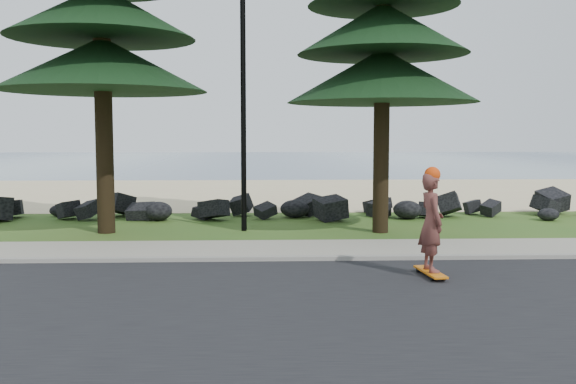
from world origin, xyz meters
The scene contains 9 objects.
ground centered at (0.00, 0.00, 0.00)m, with size 160.00×160.00×0.00m, color #2C571B.
road centered at (0.00, -4.50, 0.01)m, with size 160.00×7.00×0.02m, color black.
kerb centered at (0.00, -0.90, 0.05)m, with size 160.00×0.20×0.10m, color gray.
sidewalk centered at (0.00, 0.20, 0.04)m, with size 160.00×2.00×0.08m, color gray.
beach_sand centered at (0.00, 14.50, 0.01)m, with size 160.00×15.00×0.01m, color #CAAE86.
ocean centered at (0.00, 51.00, 0.00)m, with size 160.00×58.00×0.01m, color #3C5673.
seawall_boulders centered at (0.00, 5.60, 0.00)m, with size 60.00×2.40×1.10m, color black, non-canonical shape.
lamp_post centered at (0.00, 3.20, 4.13)m, with size 0.25×0.14×8.14m.
skateboarder centered at (3.41, -2.45, 0.97)m, with size 0.48×1.05×1.92m.
Camera 1 is at (0.47, -13.38, 2.48)m, focal length 40.00 mm.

